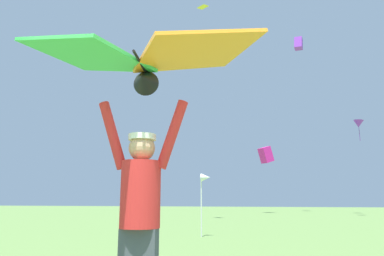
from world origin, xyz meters
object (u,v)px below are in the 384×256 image
(held_stunt_kite, at_px, (142,59))
(distant_kite_magenta_far_center, at_px, (266,155))
(marker_flag, at_px, (205,182))
(distant_kite_purple_low_right, at_px, (359,124))
(distant_kite_yellow_high_right, at_px, (203,6))
(distant_kite_purple_low_left, at_px, (298,44))
(kite_flyer_person, at_px, (140,214))

(held_stunt_kite, xyz_separation_m, distant_kite_magenta_far_center, (-0.85, 28.37, 2.71))
(distant_kite_magenta_far_center, bearing_deg, marker_flag, -91.27)
(distant_kite_purple_low_right, bearing_deg, distant_kite_yellow_high_right, -136.99)
(marker_flag, bearing_deg, distant_kite_purple_low_left, 80.63)
(kite_flyer_person, relative_size, distant_kite_yellow_high_right, 2.66)
(distant_kite_purple_low_left, xyz_separation_m, marker_flag, (-3.95, -23.92, -14.94))
(held_stunt_kite, bearing_deg, kite_flyer_person, 101.52)
(distant_kite_purple_low_right, distance_m, marker_flag, 18.61)
(held_stunt_kite, relative_size, distant_kite_magenta_far_center, 1.38)
(distant_kite_purple_low_right, distance_m, distant_kite_magenta_far_center, 8.28)
(distant_kite_magenta_far_center, xyz_separation_m, distant_kite_yellow_high_right, (-2.40, -13.01, 7.24))
(kite_flyer_person, xyz_separation_m, marker_flag, (-1.28, 7.56, 0.67))
(held_stunt_kite, xyz_separation_m, distant_kite_purple_low_right, (6.06, 24.04, 4.16))
(held_stunt_kite, distance_m, marker_flag, 7.79)
(held_stunt_kite, relative_size, distant_kite_yellow_high_right, 2.96)
(held_stunt_kite, relative_size, marker_flag, 1.15)
(distant_kite_purple_low_left, bearing_deg, distant_kite_purple_low_right, -65.58)
(held_stunt_kite, bearing_deg, distant_kite_purple_low_left, 85.21)
(kite_flyer_person, distance_m, distant_kite_purple_low_right, 25.32)
(distant_kite_yellow_high_right, bearing_deg, kite_flyer_person, -78.06)
(kite_flyer_person, bearing_deg, distant_kite_purple_low_right, 75.75)
(distant_kite_purple_low_right, relative_size, marker_flag, 0.84)
(marker_flag, bearing_deg, distant_kite_yellow_high_right, 104.16)
(kite_flyer_person, height_order, distant_kite_purple_low_left, distant_kite_purple_low_left)
(distant_kite_purple_low_right, xyz_separation_m, distant_kite_purple_low_left, (-3.42, 7.53, 10.10))
(distant_kite_purple_low_left, xyz_separation_m, distant_kite_yellow_high_right, (-5.89, -16.22, -4.31))
(kite_flyer_person, xyz_separation_m, distant_kite_purple_low_right, (6.08, 23.95, 5.51))
(held_stunt_kite, height_order, distant_kite_purple_low_right, distant_kite_purple_low_right)
(held_stunt_kite, bearing_deg, marker_flag, 99.67)
(distant_kite_purple_low_right, relative_size, distant_kite_yellow_high_right, 2.16)
(distant_kite_magenta_far_center, distance_m, marker_flag, 21.00)
(distant_kite_magenta_far_center, distance_m, distant_kite_yellow_high_right, 15.09)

